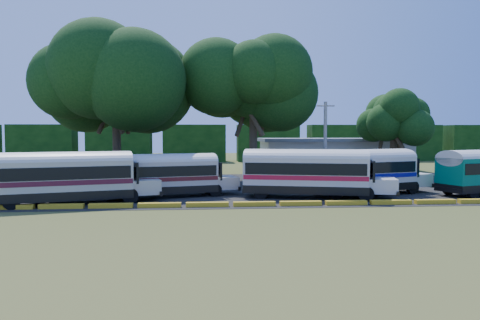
{
  "coord_description": "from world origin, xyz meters",
  "views": [
    {
      "loc": [
        1.17,
        -28.46,
        4.71
      ],
      "look_at": [
        3.99,
        6.0,
        2.68
      ],
      "focal_mm": 35.0,
      "sensor_mm": 36.0,
      "label": 1
    }
  ],
  "objects": [
    {
      "name": "tree_east",
      "position": [
        22.45,
        21.9,
        6.72
      ],
      "size": [
        6.56,
        6.56,
        9.21
      ],
      "color": "#322319",
      "rests_on": "ground"
    },
    {
      "name": "bus_white_red",
      "position": [
        8.83,
        4.51,
        1.99
      ],
      "size": [
        11.04,
        5.24,
        3.53
      ],
      "rotation": [
        0.0,
        0.0,
        -0.25
      ],
      "color": "black",
      "rests_on": "ground"
    },
    {
      "name": "utility_pole",
      "position": [
        12.17,
        12.54,
        3.84
      ],
      "size": [
        1.6,
        0.3,
        7.46
      ],
      "color": "gray",
      "rests_on": "ground"
    },
    {
      "name": "terminal_building",
      "position": [
        18.0,
        30.0,
        2.03
      ],
      "size": [
        19.0,
        9.0,
        4.0
      ],
      "color": "beige",
      "rests_on": "ground"
    },
    {
      "name": "bus_white_blue",
      "position": [
        13.26,
        5.7,
        1.96
      ],
      "size": [
        10.78,
        5.9,
        3.46
      ],
      "rotation": [
        0.0,
        0.0,
        0.34
      ],
      "color": "black",
      "rests_on": "ground"
    },
    {
      "name": "asphalt_strip",
      "position": [
        1.0,
        12.0,
        0.01
      ],
      "size": [
        64.0,
        24.0,
        0.02
      ],
      "primitive_type": "cube",
      "color": "black",
      "rests_on": "ground"
    },
    {
      "name": "tree_west",
      "position": [
        -7.01,
        17.47,
        10.32
      ],
      "size": [
        11.88,
        11.88,
        14.71
      ],
      "color": "#322319",
      "rests_on": "ground"
    },
    {
      "name": "bus_red",
      "position": [
        -13.24,
        6.93,
        1.72
      ],
      "size": [
        9.39,
        4.47,
        3.0
      ],
      "rotation": [
        0.0,
        0.0,
        -0.26
      ],
      "color": "black",
      "rests_on": "ground"
    },
    {
      "name": "ground",
      "position": [
        0.0,
        0.0,
        0.0
      ],
      "size": [
        160.0,
        160.0,
        0.0
      ],
      "primitive_type": "plane",
      "color": "#3B4918",
      "rests_on": "ground"
    },
    {
      "name": "treeline_backdrop",
      "position": [
        0.0,
        48.0,
        3.0
      ],
      "size": [
        130.0,
        4.0,
        6.0
      ],
      "color": "black",
      "rests_on": "ground"
    },
    {
      "name": "bus_cream_west",
      "position": [
        -7.59,
        2.81,
        1.96
      ],
      "size": [
        10.85,
        5.35,
        3.47
      ],
      "rotation": [
        0.0,
        0.0,
        0.27
      ],
      "color": "black",
      "rests_on": "ground"
    },
    {
      "name": "curb",
      "position": [
        -0.0,
        1.0,
        0.15
      ],
      "size": [
        53.7,
        0.45,
        0.3
      ],
      "color": "gold",
      "rests_on": "ground"
    },
    {
      "name": "tree_center",
      "position": [
        6.29,
        17.82,
        9.76
      ],
      "size": [
        10.11,
        10.11,
        13.52
      ],
      "color": "#322319",
      "rests_on": "ground"
    },
    {
      "name": "bus_cream_east",
      "position": [
        -1.54,
        5.77,
        1.8
      ],
      "size": [
        9.95,
        4.85,
        3.18
      ],
      "rotation": [
        0.0,
        0.0,
        0.27
      ],
      "color": "black",
      "rests_on": "ground"
    }
  ]
}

